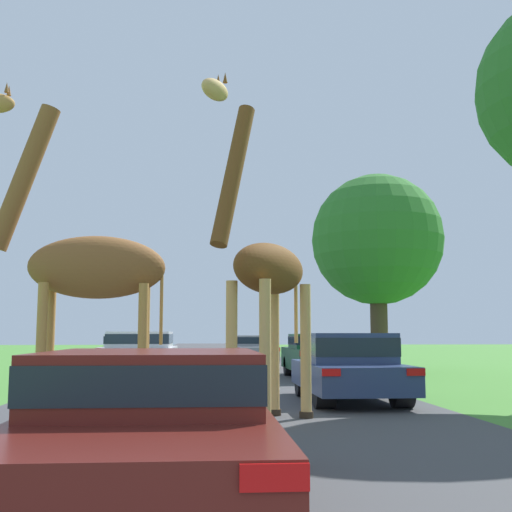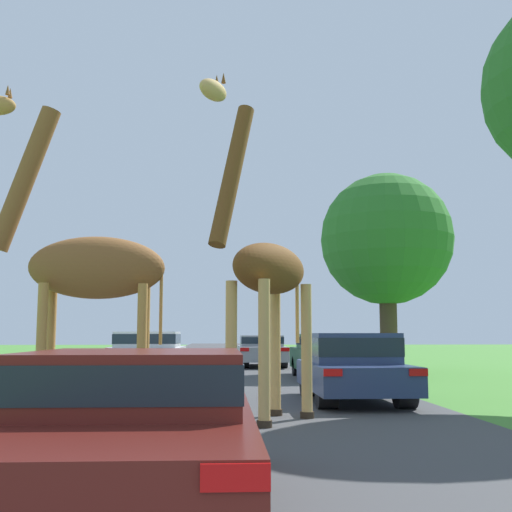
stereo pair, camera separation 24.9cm
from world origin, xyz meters
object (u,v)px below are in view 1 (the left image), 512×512
at_px(car_queue_left, 251,350).
at_px(tree_left_edge, 377,240).
at_px(car_lead_maroon, 152,424).
at_px(car_rear_follower, 319,354).
at_px(giraffe_companion, 87,263).
at_px(car_queue_right, 141,355).
at_px(giraffe_near_road, 265,272).
at_px(car_verge_right, 131,351).
at_px(car_far_ahead, 349,365).

bearing_deg(car_queue_left, tree_left_edge, -45.23).
distance_m(car_lead_maroon, car_rear_follower, 15.08).
height_order(giraffe_companion, tree_left_edge, tree_left_edge).
relative_size(car_queue_right, car_rear_follower, 1.09).
distance_m(giraffe_near_road, car_lead_maroon, 5.42).
bearing_deg(car_queue_left, car_verge_right, -155.20).
distance_m(giraffe_near_road, giraffe_companion, 2.73).
relative_size(giraffe_near_road, car_verge_right, 1.23).
distance_m(car_queue_left, car_far_ahead, 13.95).
xyz_separation_m(car_queue_right, car_far_ahead, (4.67, -5.30, -0.04)).
relative_size(car_queue_right, car_far_ahead, 1.20).
bearing_deg(car_lead_maroon, car_far_ahead, 67.37).
bearing_deg(giraffe_companion, car_far_ahead, -57.39).
distance_m(car_queue_right, tree_left_edge, 9.86).
relative_size(car_far_ahead, car_verge_right, 0.93).
distance_m(car_queue_left, car_rear_follower, 7.36).
relative_size(giraffe_companion, car_far_ahead, 1.29).
xyz_separation_m(car_verge_right, car_rear_follower, (6.26, -5.02, 0.01)).
bearing_deg(tree_left_edge, giraffe_near_road, -112.69).
bearing_deg(car_rear_follower, car_far_ahead, -95.01).
bearing_deg(tree_left_edge, car_lead_maroon, -110.53).
bearing_deg(tree_left_edge, giraffe_companion, -121.45).
distance_m(car_queue_right, car_queue_left, 9.37).
bearing_deg(car_far_ahead, tree_left_edge, 71.23).
bearing_deg(car_lead_maroon, car_verge_right, 96.98).
xyz_separation_m(car_queue_right, car_queue_left, (3.69, 8.62, -0.07)).
xyz_separation_m(giraffe_near_road, car_rear_follower, (2.54, 9.59, -1.59)).
distance_m(car_queue_right, car_verge_right, 6.53).
distance_m(car_lead_maroon, car_queue_right, 13.23).
bearing_deg(car_verge_right, car_queue_left, 24.80).
distance_m(giraffe_near_road, car_verge_right, 15.16).
xyz_separation_m(giraffe_companion, tree_left_edge, (7.91, 12.93, 2.31)).
xyz_separation_m(giraffe_near_road, car_verge_right, (-3.72, 14.61, -1.61)).
xyz_separation_m(giraffe_companion, car_queue_right, (-0.04, 8.61, -1.63)).
distance_m(car_lead_maroon, car_queue_left, 21.89).
xyz_separation_m(car_queue_left, car_rear_follower, (1.58, -7.19, 0.03)).
height_order(giraffe_companion, car_verge_right, giraffe_companion).
xyz_separation_m(car_lead_maroon, car_rear_follower, (3.86, 14.58, 0.05)).
bearing_deg(car_queue_right, car_far_ahead, -48.59).
relative_size(car_queue_right, car_verge_right, 1.13).
distance_m(car_far_ahead, car_verge_right, 13.05).
height_order(giraffe_companion, car_far_ahead, giraffe_companion).
bearing_deg(car_far_ahead, car_queue_left, 94.06).
xyz_separation_m(giraffe_companion, car_far_ahead, (4.64, 3.31, -1.67)).
height_order(giraffe_companion, car_lead_maroon, giraffe_companion).
bearing_deg(giraffe_near_road, car_far_ahead, -86.89).
relative_size(giraffe_near_road, tree_left_edge, 0.73).
relative_size(car_far_ahead, tree_left_edge, 0.55).
bearing_deg(car_queue_right, car_verge_right, 98.79).
height_order(car_lead_maroon, car_queue_left, car_queue_left).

